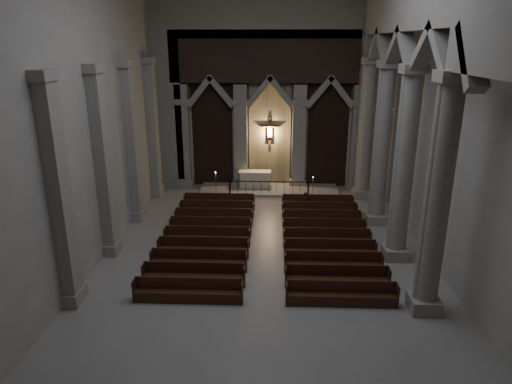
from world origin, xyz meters
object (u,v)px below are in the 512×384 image
pews (267,240)px  worshipper (306,203)px  altar_rail (269,186)px  candle_stand_left (216,191)px  candle_stand_right (312,192)px  altar (255,179)px

pews → worshipper: size_ratio=8.73×
altar_rail → candle_stand_left: bearing=-170.0°
candle_stand_right → pews: candle_stand_right is taller
candle_stand_right → candle_stand_left: bearing=-177.9°
altar_rail → worshipper: bearing=-53.5°
altar_rail → altar: bearing=124.2°
candle_stand_left → pews: candle_stand_left is taller
candle_stand_right → worshipper: 2.48m
altar → altar_rail: 1.60m
worshipper → altar_rail: bearing=103.1°
altar → candle_stand_right: bearing=-25.5°
altar → candle_stand_right: (3.48, -1.66, -0.30)m
altar → altar_rail: (0.90, -1.32, -0.04)m
candle_stand_left → worshipper: candle_stand_left is taller
candle_stand_left → pews: (3.12, -6.58, -0.15)m
candle_stand_left → worshipper: size_ratio=1.41×
candle_stand_left → candle_stand_right: (5.70, 0.21, -0.08)m
altar → worshipper: bearing=-54.3°
altar → altar_rail: altar is taller
pews → worshipper: (2.03, 4.38, 0.28)m
altar → pews: bearing=-84.0°
altar_rail → candle_stand_right: (2.58, -0.34, -0.27)m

